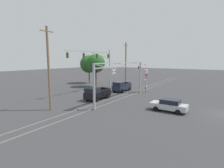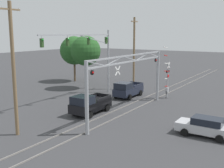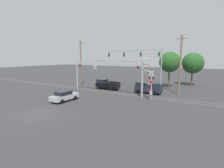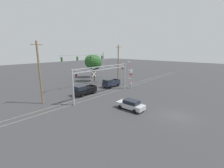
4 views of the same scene
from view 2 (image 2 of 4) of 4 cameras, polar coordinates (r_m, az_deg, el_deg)
name	(u,v)px [view 2 (image 2 of 4)]	position (r m, az deg, el deg)	size (l,w,h in m)	color
rail_track_near	(127,113)	(28.28, 3.02, -5.87)	(80.00, 0.08, 0.10)	gray
rail_track_far	(115,111)	(28.98, 0.54, -5.45)	(80.00, 0.08, 0.10)	gray
crossing_gantry	(130,75)	(27.31, 3.60, 1.81)	(13.99, 0.31, 5.87)	#9EA0A5
crossing_signal_mast	(167,80)	(34.89, 11.14, 0.82)	(1.87, 0.35, 6.38)	#9EA0A5
traffic_signal_span	(94,50)	(34.86, -3.72, 6.93)	(12.39, 0.39, 8.32)	#9EA0A5
pickup_truck_lead	(89,104)	(27.99, -4.64, -4.12)	(4.75, 2.18, 1.99)	black
pickup_truck_following	(127,90)	(35.07, 3.16, -1.15)	(4.62, 2.18, 1.99)	#1E2333
sedan_waiting	(205,127)	(23.22, 18.46, -8.19)	(2.00, 4.34, 1.50)	#B7B7BC
utility_pole_left	(14,69)	(22.55, -19.38, 2.97)	(1.80, 0.28, 10.24)	brown
utility_pole_right	(134,53)	(39.81, 4.49, 6.35)	(1.80, 0.28, 10.09)	brown
background_tree_beyond_span	(86,51)	(40.42, -5.36, 6.71)	(4.28, 4.28, 7.57)	brown
background_tree_far_left_verge	(74,51)	(46.73, -7.68, 6.76)	(4.67, 4.67, 7.44)	brown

